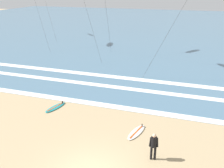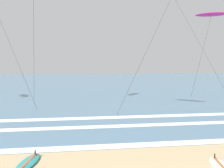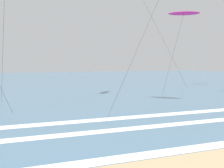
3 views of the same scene
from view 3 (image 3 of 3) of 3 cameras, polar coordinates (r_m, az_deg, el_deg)
ocean_surface at (r=54.03m, az=-13.88°, el=0.73°), size 140.00×90.00×0.01m
wave_foam_shoreline at (r=10.90m, az=8.96°, el=-14.61°), size 41.31×0.76×0.01m
wave_foam_mid_break at (r=15.34m, az=9.38°, el=-8.91°), size 52.57×0.78×0.01m
wave_foam_outer_break at (r=17.90m, az=6.45°, el=-6.92°), size 58.81×0.92×0.01m
kite_magenta_high_right at (r=29.46m, az=15.15°, el=14.35°), size 3.16×3.88×8.88m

